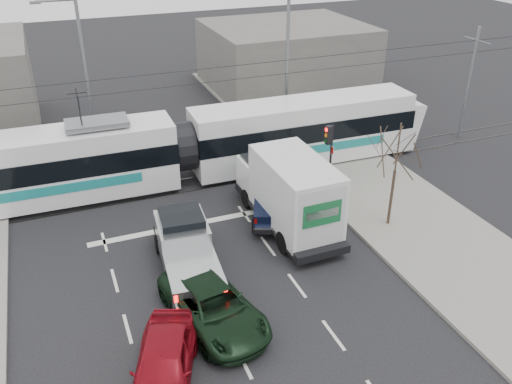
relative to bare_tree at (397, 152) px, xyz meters
name	(u,v)px	position (x,y,z in m)	size (l,w,h in m)	color
ground	(257,296)	(-7.60, -2.50, -3.79)	(120.00, 120.00, 0.00)	black
sidewalk_right	(447,246)	(1.40, -2.50, -3.72)	(6.00, 60.00, 0.15)	gray
rails	(189,184)	(-7.60, 7.50, -3.78)	(60.00, 1.60, 0.03)	#33302D
building_right	(286,56)	(4.40, 21.50, -1.29)	(12.00, 10.00, 5.00)	slate
bare_tree	(397,152)	(0.00, 0.00, 0.00)	(2.40, 2.40, 5.00)	#47382B
traffic_signal	(329,144)	(-1.13, 4.00, -1.05)	(0.44, 0.44, 3.60)	black
street_lamp_near	(284,59)	(-0.29, 11.50, 1.32)	(2.38, 0.25, 9.00)	slate
street_lamp_far	(82,70)	(-11.79, 13.50, 1.32)	(2.38, 0.25, 9.00)	slate
catenary	(184,117)	(-7.60, 7.50, 0.09)	(60.00, 0.20, 7.00)	black
tram	(182,148)	(-7.68, 8.05, -1.84)	(27.00, 3.24, 5.50)	white
silver_pickup	(186,247)	(-9.66, 0.22, -2.71)	(2.58, 6.18, 2.18)	black
box_truck	(289,192)	(-4.36, 1.73, -2.00)	(2.58, 7.27, 3.62)	black
navy_pickup	(273,194)	(-4.55, 3.18, -2.80)	(3.44, 5.08, 2.02)	black
green_car	(213,306)	(-9.60, -3.29, -3.07)	(2.39, 5.19, 1.44)	black
red_car	(164,365)	(-11.90, -5.42, -3.01)	(1.84, 4.58, 1.56)	maroon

